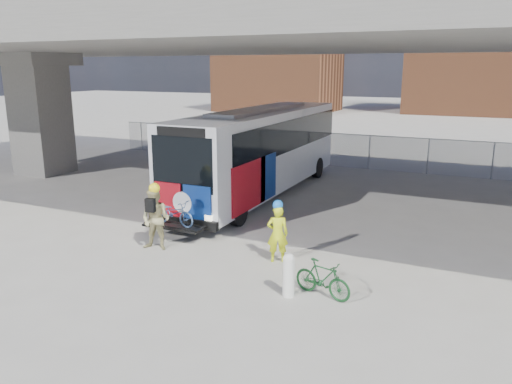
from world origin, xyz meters
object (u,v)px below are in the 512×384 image
Objects in this scene: cyclist_hivis at (278,232)px; cyclist_tan at (156,218)px; bike_parked at (323,279)px; bus at (261,145)px; bollard at (289,273)px.

cyclist_tan is (-3.64, -0.63, 0.10)m from cyclist_hivis.
cyclist_tan is at bearing 94.51° from bike_parked.
cyclist_tan is (0.01, -7.53, -1.15)m from bus.
bike_parked is (0.74, 0.32, -0.13)m from bollard.
bike_parked is at bearing -57.17° from bus.
cyclist_hivis is 1.19× the size of bike_parked.
bus is at bearing 47.31° from bike_parked.
bus is 8.58× the size of bike_parked.
cyclist_hivis is 0.87× the size of cyclist_tan.
cyclist_hivis reaches higher than bollard.
bike_parked is at bearing 23.40° from bollard.
bus reaches higher than bollard.
bollard is 0.60× the size of cyclist_hivis.
bollard is at bearing 127.89° from bike_parked.
bus is at bearing -86.67° from cyclist_hivis.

